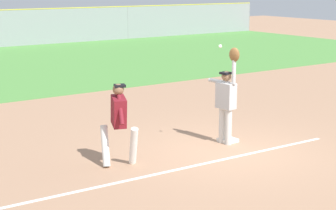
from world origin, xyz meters
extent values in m
plane|color=tan|center=(0.00, 0.00, 0.00)|extent=(73.39, 73.39, 0.00)
cube|color=#549342|center=(0.00, 15.35, 0.01)|extent=(43.42, 15.06, 0.01)
cube|color=white|center=(-3.51, -0.32, 0.00)|extent=(12.00, 0.39, 0.01)
cube|color=white|center=(0.49, 0.58, 0.04)|extent=(0.39, 0.39, 0.08)
cylinder|color=silver|center=(0.32, 0.61, 0.42)|extent=(0.17, 0.17, 0.85)
cylinder|color=silver|center=(0.35, 0.41, 0.42)|extent=(0.17, 0.17, 0.85)
cube|color=#B7B7B7|center=(0.34, 0.51, 1.15)|extent=(0.32, 0.47, 0.60)
sphere|color=#8C6647|center=(0.34, 0.51, 1.60)|extent=(0.26, 0.26, 0.23)
cube|color=black|center=(0.31, 0.51, 1.68)|extent=(0.25, 0.23, 0.05)
cylinder|color=#B7B7B7|center=(0.37, 0.29, 1.76)|extent=(0.10, 0.10, 0.62)
cylinder|color=#B7B7B7|center=(0.31, 0.73, 1.45)|extent=(0.18, 0.63, 0.09)
ellipsoid|color=brown|center=(0.37, 0.29, 2.12)|extent=(0.18, 0.30, 0.32)
cylinder|color=white|center=(-2.26, 0.35, 0.42)|extent=(0.29, 0.46, 0.85)
cylinder|color=white|center=(-2.73, 0.69, 0.42)|extent=(0.29, 0.46, 0.85)
cube|color=maroon|center=(-2.49, 0.52, 1.15)|extent=(0.42, 0.58, 0.66)
sphere|color=#8C6647|center=(-2.49, 0.52, 1.60)|extent=(0.29, 0.29, 0.23)
cube|color=black|center=(-2.46, 0.51, 1.68)|extent=(0.27, 0.26, 0.05)
cylinder|color=maroon|center=(-2.42, 0.73, 1.23)|extent=(0.22, 0.41, 0.58)
cylinder|color=maroon|center=(-2.57, 0.32, 1.23)|extent=(0.22, 0.41, 0.58)
sphere|color=white|center=(-0.03, 0.31, 2.33)|extent=(0.07, 0.07, 0.07)
cylinder|color=gray|center=(10.86, 22.89, 1.05)|extent=(0.08, 0.08, 2.10)
cylinder|color=gray|center=(21.71, 22.89, 1.05)|extent=(0.08, 0.08, 2.10)
cube|color=black|center=(5.05, 26.30, 0.57)|extent=(4.50, 2.14, 0.55)
cube|color=#2D333D|center=(5.05, 26.30, 1.05)|extent=(2.29, 1.87, 0.40)
cylinder|color=black|center=(6.45, 27.33, 0.30)|extent=(0.61, 0.25, 0.60)
cylinder|color=black|center=(6.55, 25.43, 0.30)|extent=(0.61, 0.25, 0.60)
cylinder|color=black|center=(3.66, 25.27, 0.30)|extent=(0.61, 0.25, 0.60)
cube|color=#B21E1E|center=(10.00, 26.69, 0.57)|extent=(4.43, 1.96, 0.55)
cube|color=#2D333D|center=(10.00, 26.69, 1.05)|extent=(2.22, 1.78, 0.40)
cylinder|color=black|center=(11.46, 27.62, 0.30)|extent=(0.60, 0.23, 0.60)
cylinder|color=black|center=(11.44, 25.72, 0.30)|extent=(0.60, 0.23, 0.60)
cylinder|color=black|center=(8.56, 27.66, 0.30)|extent=(0.60, 0.23, 0.60)
cylinder|color=black|center=(8.54, 25.76, 0.30)|extent=(0.60, 0.23, 0.60)
camera|label=1|loc=(-7.83, -8.99, 3.71)|focal=58.99mm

